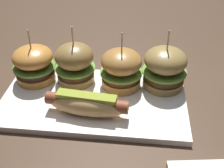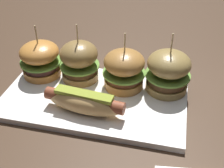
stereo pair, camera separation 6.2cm
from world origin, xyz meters
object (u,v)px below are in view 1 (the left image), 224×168
(platter_main, at_px, (94,100))
(slider_center_right, at_px, (121,68))
(slider_center_left, at_px, (75,63))
(hot_dog, at_px, (87,104))
(slider_far_right, at_px, (165,67))
(slider_far_left, at_px, (34,64))

(platter_main, distance_m, slider_center_right, 0.10)
(slider_center_left, bearing_deg, slider_center_right, -4.31)
(hot_dog, bearing_deg, slider_center_left, 112.30)
(slider_center_left, xyz_separation_m, slider_far_right, (0.21, 0.00, 0.00))
(platter_main, bearing_deg, slider_far_left, 159.23)
(platter_main, height_order, slider_far_left, slider_far_left)
(hot_dog, bearing_deg, slider_center_right, 60.13)
(platter_main, relative_size, slider_far_left, 3.14)
(hot_dog, relative_size, slider_center_left, 1.23)
(hot_dog, height_order, slider_far_right, slider_far_right)
(platter_main, distance_m, slider_far_right, 0.18)
(platter_main, bearing_deg, slider_center_left, 130.47)
(platter_main, relative_size, slider_center_left, 2.91)
(hot_dog, distance_m, slider_far_right, 0.20)
(hot_dog, xyz_separation_m, slider_far_left, (-0.15, 0.11, 0.02))
(hot_dog, bearing_deg, platter_main, 84.53)
(slider_far_left, relative_size, slider_far_right, 0.92)
(slider_far_left, distance_m, slider_center_left, 0.10)
(slider_center_right, bearing_deg, slider_far_right, 5.74)
(slider_center_left, xyz_separation_m, slider_center_right, (0.11, -0.01, -0.00))
(platter_main, bearing_deg, hot_dog, -95.47)
(slider_far_left, bearing_deg, slider_center_right, -0.97)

